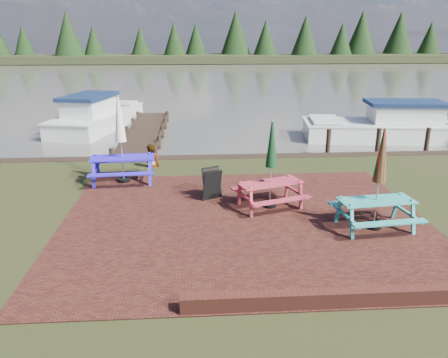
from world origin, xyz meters
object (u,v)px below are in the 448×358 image
chalkboard (212,184)px  person (150,145)px  boat_jetty (97,117)px  picnic_table_red (271,178)px  picnic_table_teal (377,195)px  picnic_table_blue (122,153)px  boat_near (387,127)px  jetty (146,131)px

chalkboard → person: person is taller
boat_jetty → picnic_table_red: bearing=-45.3°
picnic_table_red → chalkboard: bearing=135.9°
picnic_table_teal → picnic_table_blue: picnic_table_blue is taller
chalkboard → picnic_table_blue: bearing=121.8°
picnic_table_red → boat_near: bearing=32.1°
picnic_table_blue → boat_near: 12.42m
picnic_table_blue → boat_near: size_ratio=0.36×
chalkboard → boat_jetty: bearing=90.1°
boat_jetty → person: boat_jetty is taller
picnic_table_teal → jetty: 12.69m
jetty → boat_jetty: 3.42m
person → chalkboard: bearing=121.8°
picnic_table_teal → boat_near: 10.70m
chalkboard → boat_jetty: 12.06m
picnic_table_blue → jetty: (-0.05, 6.98, -0.82)m
picnic_table_teal → boat_near: bearing=59.1°
picnic_table_blue → person: 1.72m
picnic_table_teal → chalkboard: picnic_table_teal is taller
person → boat_jetty: bearing=-65.5°
jetty → boat_jetty: boat_jetty is taller
picnic_table_red → boat_jetty: 13.44m
person → boat_near: bearing=-157.3°
picnic_table_red → person: bearing=113.1°
picnic_table_teal → boat_jetty: size_ratio=0.34×
jetty → boat_jetty: (-2.66, 2.14, 0.28)m
jetty → picnic_table_blue: bearing=-89.6°
picnic_table_teal → boat_jetty: picnic_table_teal is taller
chalkboard → picnic_table_teal: bearing=-57.1°
boat_near → person: bearing=120.1°
chalkboard → boat_jetty: size_ratio=0.12×
jetty → boat_near: size_ratio=1.23×
boat_jetty → boat_near: (13.67, -3.31, -0.02)m
picnic_table_red → jetty: picnic_table_red is taller
picnic_table_red → person: 5.28m
boat_jetty → person: (3.42, -7.56, 0.41)m
picnic_table_red → boat_near: picnic_table_red is taller
picnic_table_red → person: picnic_table_red is taller
picnic_table_teal → boat_near: picnic_table_teal is taller
boat_near → picnic_table_blue: bearing=125.4°
picnic_table_red → picnic_table_teal: bearing=-52.1°
chalkboard → boat_near: size_ratio=0.12×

